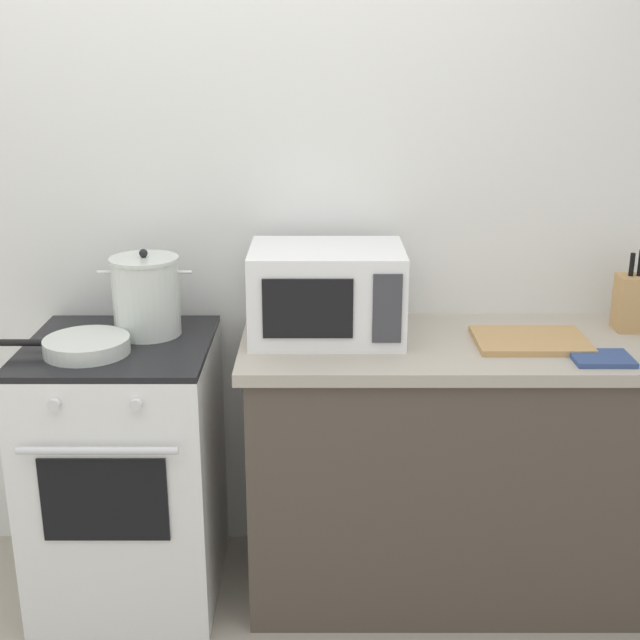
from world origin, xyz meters
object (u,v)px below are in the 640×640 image
(microwave, at_px, (323,292))
(oven_mitt, at_px, (598,358))
(stove, at_px, (124,471))
(knife_block, at_px, (632,302))
(stock_pot, at_px, (143,296))
(cutting_board, at_px, (527,340))
(frying_pan, at_px, (81,346))

(microwave, relative_size, oven_mitt, 2.78)
(stove, height_order, knife_block, knife_block)
(stock_pot, bearing_deg, stove, -130.28)
(knife_block, bearing_deg, cutting_board, -159.86)
(stove, height_order, oven_mitt, oven_mitt)
(microwave, distance_m, oven_mitt, 0.89)
(microwave, bearing_deg, stove, -173.38)
(stock_pot, relative_size, knife_block, 1.11)
(microwave, xyz_separation_m, knife_block, (1.04, 0.06, -0.05))
(frying_pan, relative_size, microwave, 0.94)
(stock_pot, bearing_deg, frying_pan, -130.72)
(stove, bearing_deg, knife_block, 4.68)
(stove, xyz_separation_m, cutting_board, (1.34, 0.00, 0.47))
(stove, xyz_separation_m, microwave, (0.68, 0.08, 0.61))
(stock_pot, xyz_separation_m, cutting_board, (1.26, -0.10, -0.12))
(stove, relative_size, microwave, 1.84)
(microwave, distance_m, knife_block, 1.05)
(stove, distance_m, knife_block, 1.82)
(cutting_board, bearing_deg, stove, -179.95)
(frying_pan, distance_m, microwave, 0.79)
(microwave, bearing_deg, oven_mitt, -15.78)
(knife_block, bearing_deg, stove, -175.32)
(frying_pan, relative_size, knife_block, 1.68)
(stock_pot, height_order, knife_block, stock_pot)
(stock_pot, relative_size, oven_mitt, 1.73)
(stove, relative_size, knife_block, 3.30)
(stock_pot, xyz_separation_m, oven_mitt, (1.44, -0.26, -0.12))
(cutting_board, bearing_deg, knife_block, 20.14)
(frying_pan, relative_size, cutting_board, 1.30)
(frying_pan, xyz_separation_m, cutting_board, (1.42, 0.09, -0.02))
(frying_pan, height_order, cutting_board, frying_pan)
(frying_pan, xyz_separation_m, oven_mitt, (1.60, -0.07, -0.02))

